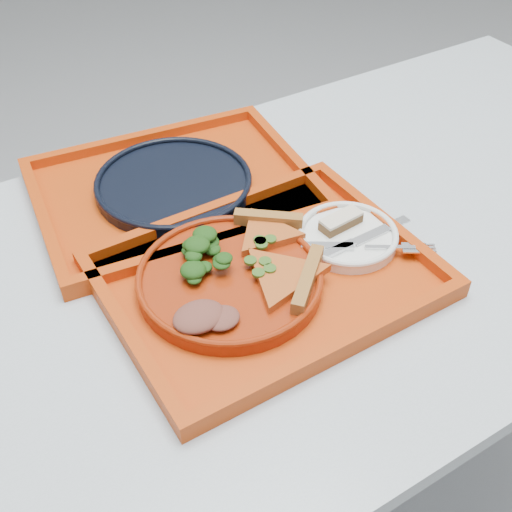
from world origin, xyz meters
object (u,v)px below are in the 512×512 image
Objects in this scene: navy_plate at (174,185)px; dessert_bar at (341,221)px; dinner_plate at (230,281)px; tray_main at (267,279)px; tray_far at (175,192)px.

dessert_bar is (0.17, -0.24, 0.02)m from navy_plate.
navy_plate is at bearing 82.16° from dinner_plate.
tray_main is at bearing -176.45° from dessert_bar.
dinner_plate is 3.70× the size of dessert_bar.
navy_plate is 3.70× the size of dessert_bar.
dessert_bar is (0.17, -0.24, 0.03)m from tray_far.
tray_main is at bearing -85.43° from navy_plate.
dinner_plate reaches higher than tray_main.
dessert_bar reaches higher than dinner_plate.
tray_main is 0.06m from dinner_plate.
navy_plate is at bearing 94.33° from tray_main.
navy_plate is (-0.02, 0.26, 0.01)m from tray_main.
dessert_bar is at bearing -54.66° from navy_plate.
navy_plate reaches higher than tray_far.
tray_far is 0.01m from navy_plate.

